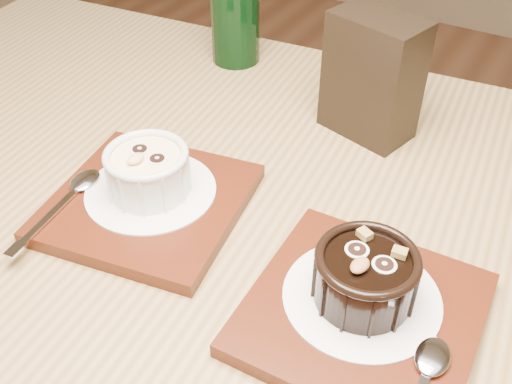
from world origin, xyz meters
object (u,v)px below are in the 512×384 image
(ramekin_white, at_px, (148,170))
(condiment_stand, at_px, (372,77))
(tray_left, at_px, (148,203))
(ramekin_dark, at_px, (365,275))
(tray_right, at_px, (362,314))
(table, at_px, (246,304))

(ramekin_white, bearing_deg, condiment_stand, 68.76)
(tray_left, bearing_deg, condiment_stand, 61.39)
(tray_left, distance_m, ramekin_dark, 0.23)
(ramekin_white, xyz_separation_m, tray_right, (0.24, -0.03, -0.03))
(ramekin_white, relative_size, ramekin_dark, 0.98)
(table, distance_m, tray_right, 0.17)
(condiment_stand, bearing_deg, ramekin_white, -120.06)
(tray_right, relative_size, ramekin_dark, 2.15)
(table, height_order, ramekin_white, ramekin_white)
(table, bearing_deg, condiment_stand, 83.90)
(tray_left, xyz_separation_m, tray_right, (0.24, -0.02, 0.00))
(table, height_order, condiment_stand, condiment_stand)
(tray_left, bearing_deg, ramekin_dark, -2.87)
(ramekin_dark, height_order, condiment_stand, condiment_stand)
(ramekin_white, xyz_separation_m, condiment_stand, (0.13, 0.23, 0.03))
(ramekin_dark, relative_size, condiment_stand, 0.60)
(table, distance_m, ramekin_dark, 0.18)
(ramekin_white, distance_m, condiment_stand, 0.27)
(tray_left, height_order, ramekin_white, ramekin_white)
(table, xyz_separation_m, ramekin_white, (-0.11, -0.00, 0.13))
(table, relative_size, condiment_stand, 9.08)
(tray_left, relative_size, ramekin_white, 2.19)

